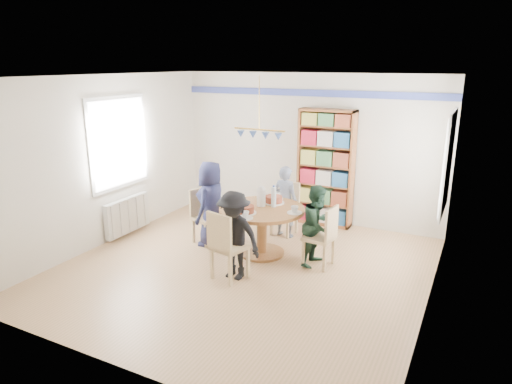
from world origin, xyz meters
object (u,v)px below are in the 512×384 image
Objects in this scene: dining_table at (262,220)px; person_left at (211,204)px; bookshelf at (326,169)px; person_far at (285,201)px; chair_near at (225,243)px; person_near at (234,235)px; person_right at (318,225)px; radiator at (128,215)px; chair_right at (324,234)px; chair_far at (286,206)px; chair_left at (204,213)px.

person_left reaches higher than dining_table.
person_far is at bearing -114.62° from bookshelf.
person_left is at bearing 130.40° from chair_near.
person_left is at bearing 141.05° from person_near.
person_near is (0.91, -0.88, -0.07)m from person_left.
person_right is 0.98× the size of person_far.
person_far is at bearing 25.59° from radiator.
radiator is 0.83× the size of person_right.
chair_right is at bearing 4.80° from radiator.
chair_near is at bearing -136.00° from chair_right.
person_right reaches higher than chair_near.
person_right is at bearing -46.81° from chair_far.
person_far is at bearing -73.85° from chair_far.
radiator is 2.53m from person_near.
chair_near is at bearing -16.95° from radiator.
person_far reaches higher than person_right.
bookshelf is (-0.46, 1.70, 0.43)m from person_right.
chair_near is (-1.05, -1.01, 0.04)m from chair_right.
person_left is at bearing -16.58° from chair_left.
person_near is at bearing 98.33° from person_far.
person_left is at bearing -179.60° from chair_right.
bookshelf is (-0.58, 1.75, 0.53)m from chair_right.
chair_near is 2.85m from bookshelf.
person_far is at bearing 88.18° from chair_near.
dining_table is 0.87m from person_far.
chair_left is 0.72× the size of person_near.
chair_near is 1.32m from person_left.
person_right is at bearing 2.94° from dining_table.
bookshelf is at bearing 35.76° from radiator.
person_left is at bearing -129.97° from chair_far.
person_right reaches higher than radiator.
chair_near reaches higher than chair_right.
chair_far is at bearing 50.87° from person_right.
person_far reaches higher than dining_table.
chair_left is 0.75× the size of person_right.
person_left reaches higher than chair_far.
chair_near is at bearing 96.31° from person_far.
chair_near is 0.16m from person_near.
person_left is at bearing 10.17° from radiator.
person_near is (0.07, 0.12, 0.08)m from chair_near.
person_far is at bearing 131.16° from person_left.
person_far is (1.09, 0.84, 0.12)m from chair_left.
chair_far is 1.33m from person_right.
person_near is (0.05, -1.91, 0.12)m from chair_far.
person_left is at bearing 99.86° from person_right.
person_far reaches higher than chair_near.
chair_left is 0.92× the size of chair_near.
person_right is at bearing -74.73° from bookshelf.
chair_far is at bearing 96.24° from person_near.
chair_right is (3.42, 0.29, 0.15)m from radiator.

